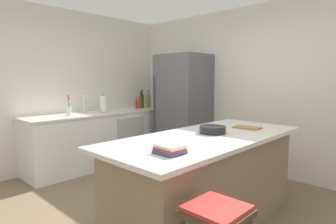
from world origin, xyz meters
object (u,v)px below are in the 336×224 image
Objects in this scene: olive_oil_bottle at (148,100)px; mixing_bowl at (213,130)px; hot_sauce_bottle at (137,104)px; cutting_board at (247,128)px; flower_vase at (69,109)px; cookbook_stack at (170,149)px; refrigerator at (183,109)px; paper_towel_roll at (104,104)px; syrup_bottle at (157,103)px; wine_bottle at (142,101)px; soda_bottle at (153,99)px; kitchen_island at (207,179)px; sink_faucet at (84,104)px; whiskey_bottle at (141,102)px.

mixing_bowl is (2.48, -1.35, -0.10)m from olive_oil_bottle.
cutting_board is at bearing -11.85° from hot_sauce_bottle.
flower_vase is 2.68m from cutting_board.
cookbook_stack is 0.73× the size of cutting_board.
cookbook_stack is (1.83, -2.27, 0.00)m from refrigerator.
paper_towel_roll is at bearing -87.48° from olive_oil_bottle.
refrigerator reaches higher than mixing_bowl.
refrigerator is at bearing 139.05° from mixing_bowl.
paper_towel_roll reaches higher than syrup_bottle.
refrigerator is 8.65× the size of hot_sauce_bottle.
flower_vase reaches higher than hot_sauce_bottle.
hot_sauce_bottle is (0.06, -0.19, -0.05)m from wine_bottle.
paper_towel_roll is 1.36× the size of syrup_bottle.
cutting_board is (2.53, -1.03, -0.08)m from syrup_bottle.
soda_bottle is 1.30× the size of cutting_board.
olive_oil_bottle is 2.73m from cutting_board.
soda_bottle reaches higher than syrup_bottle.
refrigerator is 6.95× the size of mixing_bowl.
paper_towel_roll is 0.90× the size of olive_oil_bottle.
kitchen_island is 5.88× the size of soda_bottle.
kitchen_island is 2.98m from wine_bottle.
flower_vase is 0.64m from paper_towel_roll.
flower_vase reaches higher than sink_faucet.
paper_towel_roll is at bearing -83.34° from wine_bottle.
paper_towel_roll is 1.43× the size of cookbook_stack.
whiskey_bottle is at bearing -99.31° from syrup_bottle.
paper_towel_roll is 0.80× the size of soda_bottle.
paper_towel_roll is 1.02× the size of whiskey_bottle.
soda_bottle reaches higher than cutting_board.
olive_oil_bottle is 1.27× the size of mixing_bowl.
soda_bottle is 0.09m from olive_oil_bottle.
sink_faucet is 1.37m from olive_oil_bottle.
syrup_bottle is at bearing 85.93° from sink_faucet.
hot_sauce_bottle is (-0.89, -0.33, 0.05)m from refrigerator.
soda_bottle is at bearing 138.96° from cookbook_stack.
cutting_board is (0.12, 0.51, -0.03)m from mixing_bowl.
wine_bottle is 0.12m from whiskey_bottle.
paper_towel_roll is 1.24m from syrup_bottle.
wine_bottle is 2.84m from mixing_bowl.
sink_faucet is at bearing -89.18° from wine_bottle.
hot_sauce_bottle is at bearing -97.65° from syrup_bottle.
flower_vase reaches higher than cookbook_stack.
olive_oil_bottle is at bearing 90.24° from whiskey_bottle.
kitchen_island is 0.93m from cookbook_stack.
sink_faucet is 1.00× the size of cutting_board.
kitchen_island is 0.79m from cutting_board.
mixing_bowl is (-0.04, 0.13, 0.49)m from kitchen_island.
kitchen_island is 2.53m from flower_vase.
cutting_board is (1.71, -0.87, -0.02)m from refrigerator.
whiskey_bottle is (-0.05, 0.86, -0.01)m from paper_towel_roll.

